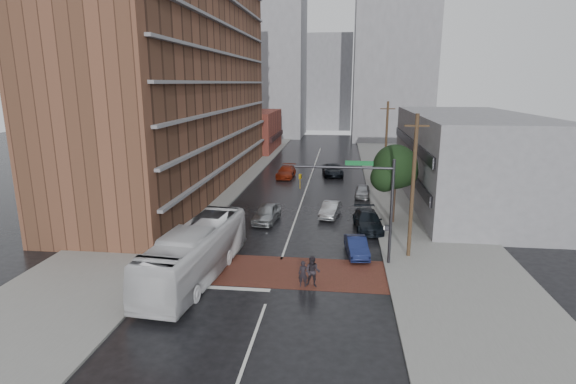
% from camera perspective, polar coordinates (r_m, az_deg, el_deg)
% --- Properties ---
extents(ground, '(160.00, 160.00, 0.00)m').
position_cam_1_polar(ground, '(29.18, -1.54, -10.44)').
color(ground, black).
rests_on(ground, ground).
extents(crosswalk, '(14.00, 5.00, 0.02)m').
position_cam_1_polar(crosswalk, '(29.63, -1.40, -10.03)').
color(crosswalk, maroon).
rests_on(crosswalk, ground).
extents(sidewalk_west, '(9.00, 90.00, 0.15)m').
position_cam_1_polar(sidewalk_west, '(54.91, -9.64, 1.02)').
color(sidewalk_west, gray).
rests_on(sidewalk_west, ground).
extents(sidewalk_east, '(9.00, 90.00, 0.15)m').
position_cam_1_polar(sidewalk_east, '(53.23, 14.85, 0.35)').
color(sidewalk_east, gray).
rests_on(sidewalk_east, ground).
extents(apartment_block, '(10.00, 44.00, 28.00)m').
position_cam_1_polar(apartment_block, '(53.49, -13.24, 15.56)').
color(apartment_block, brown).
rests_on(apartment_block, ground).
extents(storefront_west, '(8.00, 16.00, 7.00)m').
position_cam_1_polar(storefront_west, '(82.34, -4.37, 7.77)').
color(storefront_west, brown).
rests_on(storefront_west, ground).
extents(building_east, '(11.00, 26.00, 9.00)m').
position_cam_1_polar(building_east, '(48.58, 21.81, 3.91)').
color(building_east, gray).
rests_on(building_east, ground).
extents(distant_tower_west, '(18.00, 16.00, 32.00)m').
position_cam_1_polar(distant_tower_west, '(105.95, -3.00, 15.87)').
color(distant_tower_west, gray).
rests_on(distant_tower_west, ground).
extents(distant_tower_east, '(16.00, 14.00, 36.00)m').
position_cam_1_polar(distant_tower_east, '(99.04, 13.26, 16.85)').
color(distant_tower_east, gray).
rests_on(distant_tower_east, ground).
extents(distant_tower_center, '(12.00, 10.00, 24.00)m').
position_cam_1_polar(distant_tower_center, '(121.41, 5.16, 13.66)').
color(distant_tower_center, gray).
rests_on(distant_tower_center, ground).
extents(street_tree, '(4.20, 4.10, 6.90)m').
position_cam_1_polar(street_tree, '(39.31, 13.44, 2.76)').
color(street_tree, '#332319').
rests_on(street_tree, ground).
extents(signal_mast, '(6.50, 0.30, 7.20)m').
position_cam_1_polar(signal_mast, '(29.79, 10.32, -0.52)').
color(signal_mast, '#2D2D33').
rests_on(signal_mast, ground).
extents(utility_pole_near, '(1.60, 0.26, 10.00)m').
position_cam_1_polar(utility_pole_near, '(31.47, 15.57, 0.72)').
color(utility_pole_near, '#473321').
rests_on(utility_pole_near, ground).
extents(utility_pole_far, '(1.60, 0.26, 10.00)m').
position_cam_1_polar(utility_pole_far, '(51.03, 12.32, 5.72)').
color(utility_pole_far, '#473321').
rests_on(utility_pole_far, ground).
extents(transit_bus, '(3.83, 12.19, 3.34)m').
position_cam_1_polar(transit_bus, '(28.73, -11.61, -7.53)').
color(transit_bus, silver).
rests_on(transit_bus, ground).
extents(pedestrian_a, '(0.59, 0.39, 1.62)m').
position_cam_1_polar(pedestrian_a, '(27.30, 1.94, -10.36)').
color(pedestrian_a, black).
rests_on(pedestrian_a, ground).
extents(pedestrian_b, '(1.02, 0.85, 1.91)m').
position_cam_1_polar(pedestrian_b, '(27.25, 3.15, -10.08)').
color(pedestrian_b, '#262126').
rests_on(pedestrian_b, ground).
extents(car_travel_a, '(2.30, 4.82, 1.59)m').
position_cam_1_polar(car_travel_a, '(39.50, -2.74, -2.70)').
color(car_travel_a, '#9A9EA1').
rests_on(car_travel_a, ground).
extents(car_travel_b, '(2.09, 4.30, 1.36)m').
position_cam_1_polar(car_travel_b, '(41.20, 5.40, -2.22)').
color(car_travel_b, '#B6BABF').
rests_on(car_travel_b, ground).
extents(car_travel_c, '(2.31, 5.17, 1.47)m').
position_cam_1_polar(car_travel_c, '(58.14, -0.24, 2.58)').
color(car_travel_c, maroon).
rests_on(car_travel_c, ground).
extents(suv_travel, '(3.08, 5.63, 1.50)m').
position_cam_1_polar(suv_travel, '(59.64, 5.71, 2.81)').
color(suv_travel, black).
rests_on(suv_travel, ground).
extents(car_parked_near, '(1.84, 4.06, 1.29)m').
position_cam_1_polar(car_parked_near, '(32.39, 8.71, -6.86)').
color(car_parked_near, '#141D49').
rests_on(car_parked_near, ground).
extents(car_parked_mid, '(2.60, 5.42, 1.52)m').
position_cam_1_polar(car_parked_mid, '(38.09, 10.12, -3.58)').
color(car_parked_mid, black).
rests_on(car_parked_mid, ground).
extents(car_parked_far, '(1.83, 3.93, 1.30)m').
position_cam_1_polar(car_parked_far, '(48.85, 9.44, 0.15)').
color(car_parked_far, '#94979B').
rests_on(car_parked_far, ground).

